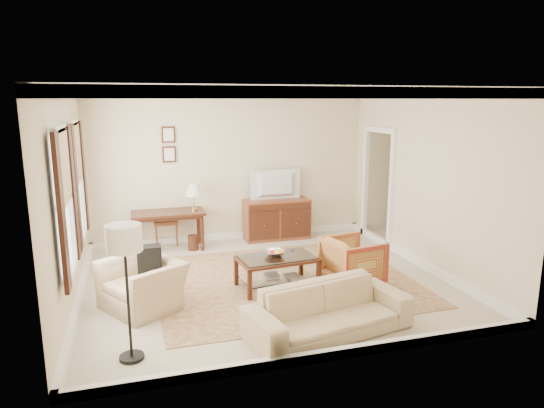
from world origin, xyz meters
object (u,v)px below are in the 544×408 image
sideboard (277,219)px  striped_armchair (353,259)px  tv (277,176)px  club_armchair (142,277)px  writing_desk (168,217)px  coffee_table (277,264)px  sofa (329,303)px

sideboard → striped_armchair: 2.73m
tv → striped_armchair: 2.86m
tv → striped_armchair: bearing=98.3°
tv → club_armchair: size_ratio=0.97×
sideboard → writing_desk: bearing=-176.0°
tv → coffee_table: 2.78m
coffee_table → club_armchair: club_armchair is taller
coffee_table → sofa: (0.17, -1.57, 0.02)m
sideboard → sofa: (-0.59, -4.10, -0.01)m
tv → coffee_table: tv is taller
striped_armchair → club_armchair: (-3.10, -0.01, 0.04)m
coffee_table → striped_armchair: bearing=-8.5°
striped_armchair → sideboard: bearing=-1.4°
writing_desk → sofa: size_ratio=0.67×
sofa → writing_desk: bearing=100.0°
tv → coffee_table: bearing=73.2°
sideboard → club_armchair: size_ratio=1.30×
tv → club_armchair: 3.91m
sideboard → sofa: sideboard is taller
writing_desk → striped_armchair: 3.62m
coffee_table → sideboard: bearing=73.3°
sideboard → sofa: bearing=-98.1°
writing_desk → club_armchair: bearing=-102.1°
writing_desk → club_armchair: (-0.55, -2.56, -0.18)m
coffee_table → striped_armchair: (1.15, -0.17, 0.02)m
sideboard → club_armchair: club_armchair is taller
striped_armchair → club_armchair: bearing=80.5°
club_armchair → sofa: size_ratio=0.50×
sideboard → club_armchair: (-2.71, -2.72, 0.04)m
club_armchair → sofa: bearing=25.3°
coffee_table → striped_armchair: 1.17m
club_armchair → coffee_table: bearing=63.8°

